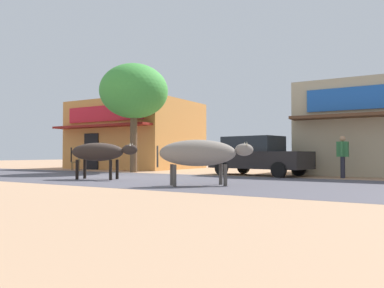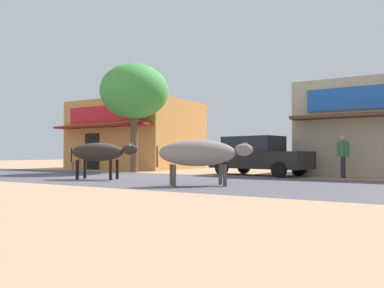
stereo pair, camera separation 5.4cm
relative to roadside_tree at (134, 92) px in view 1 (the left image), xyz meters
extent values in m
plane|color=tan|center=(2.38, -3.71, -3.97)|extent=(80.00, 80.00, 0.00)
cube|color=#4E4C55|center=(2.38, -3.71, -3.97)|extent=(72.00, 6.61, 0.00)
cube|color=#D28B45|center=(-3.30, 4.30, -1.91)|extent=(7.03, 5.64, 4.12)
cube|color=red|center=(-3.30, 1.42, -0.76)|extent=(5.63, 0.10, 0.90)
cube|color=maroon|center=(-3.30, 1.03, -1.50)|extent=(6.75, 0.90, 0.12)
cube|color=black|center=(-4.35, 1.45, -2.92)|extent=(1.10, 0.06, 2.10)
cube|color=blue|center=(10.81, 1.42, -0.89)|extent=(5.47, 0.10, 0.90)
cube|color=brown|center=(10.81, 1.03, -1.60)|extent=(6.57, 0.90, 0.12)
cylinder|color=brown|center=(0.00, 0.00, -2.52)|extent=(0.35, 0.35, 2.91)
ellipsoid|color=green|center=(0.00, 0.00, 0.03)|extent=(3.36, 3.36, 2.69)
cube|color=black|center=(6.29, 0.55, -3.32)|extent=(4.43, 2.45, 0.70)
cube|color=#1E2328|center=(5.98, 0.61, -2.65)|extent=(2.56, 1.95, 0.64)
cylinder|color=black|center=(7.79, 1.10, -3.67)|extent=(0.62, 0.29, 0.60)
cylinder|color=black|center=(7.46, -0.53, -3.67)|extent=(0.62, 0.29, 0.60)
cylinder|color=black|center=(5.12, 1.63, -3.67)|extent=(0.62, 0.29, 0.60)
cylinder|color=black|center=(4.79, -0.01, -3.67)|extent=(0.62, 0.29, 0.60)
ellipsoid|color=#2E241F|center=(2.20, -4.69, -3.00)|extent=(2.10, 1.30, 0.65)
ellipsoid|color=#2E241F|center=(3.38, -4.33, -2.92)|extent=(0.62, 0.43, 0.36)
cone|color=beige|center=(3.40, -4.22, -2.74)|extent=(0.06, 0.06, 0.12)
cone|color=beige|center=(3.46, -4.41, -2.74)|extent=(0.06, 0.06, 0.12)
cylinder|color=black|center=(2.73, -4.25, -3.62)|extent=(0.11, 0.11, 0.70)
cylinder|color=black|center=(2.89, -4.75, -3.62)|extent=(0.11, 0.11, 0.70)
cylinder|color=black|center=(1.51, -4.62, -3.62)|extent=(0.11, 0.11, 0.70)
cylinder|color=black|center=(1.66, -5.13, -3.62)|extent=(0.11, 0.11, 0.70)
cylinder|color=black|center=(1.21, -4.99, -3.10)|extent=(0.05, 0.05, 0.52)
ellipsoid|color=gray|center=(6.62, -5.22, -3.04)|extent=(2.10, 1.99, 0.75)
ellipsoid|color=gray|center=(7.63, -4.30, -2.95)|extent=(0.60, 0.58, 0.36)
cone|color=beige|center=(7.60, -4.20, -2.77)|extent=(0.06, 0.06, 0.12)
cone|color=beige|center=(7.74, -4.34, -2.77)|extent=(0.06, 0.06, 0.12)
cylinder|color=#4C4640|center=(7.00, -4.56, -3.67)|extent=(0.11, 0.11, 0.61)
cylinder|color=#4C4640|center=(7.32, -4.90, -3.67)|extent=(0.11, 0.11, 0.61)
cylinder|color=#4C4640|center=(5.93, -5.53, -3.67)|extent=(0.11, 0.11, 0.61)
cylinder|color=#4C4640|center=(6.24, -5.87, -3.67)|extent=(0.11, 0.11, 0.61)
cylinder|color=#4C4640|center=(5.76, -6.00, -3.14)|extent=(0.05, 0.05, 0.60)
cylinder|color=#262633|center=(9.59, 0.56, -3.57)|extent=(0.14, 0.14, 0.80)
cylinder|color=#262633|center=(9.59, 0.38, -3.57)|extent=(0.14, 0.14, 0.80)
cube|color=#33723F|center=(9.59, 0.47, -2.89)|extent=(0.41, 0.27, 0.56)
sphere|color=tan|center=(9.59, 0.47, -2.50)|extent=(0.22, 0.22, 0.22)
cylinder|color=#33723F|center=(9.59, 0.73, -2.86)|extent=(0.09, 0.09, 0.51)
cylinder|color=#33723F|center=(9.59, 0.21, -2.86)|extent=(0.09, 0.09, 0.51)
cube|color=brown|center=(-4.32, 0.23, -3.52)|extent=(0.60, 0.60, 0.05)
cube|color=brown|center=(-4.21, 0.40, -3.27)|extent=(0.40, 0.26, 0.44)
cylinder|color=brown|center=(-4.26, -0.01, -3.76)|extent=(0.04, 0.04, 0.43)
cylinder|color=brown|center=(-4.56, 0.17, -3.76)|extent=(0.04, 0.04, 0.43)
cylinder|color=brown|center=(-4.07, 0.29, -3.76)|extent=(0.04, 0.04, 0.43)
cylinder|color=brown|center=(-4.38, 0.47, -3.76)|extent=(0.04, 0.04, 0.43)
camera|label=1|loc=(11.91, -14.53, -3.07)|focal=35.38mm
camera|label=2|loc=(11.96, -14.50, -3.07)|focal=35.38mm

